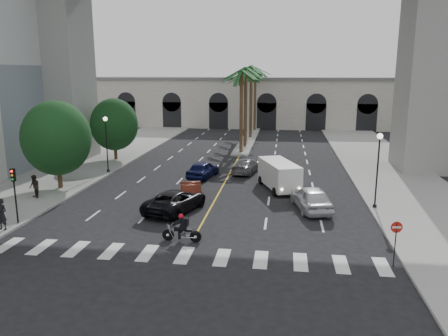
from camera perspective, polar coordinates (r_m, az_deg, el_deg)
ground at (r=24.72m, az=-4.41°, el=-9.91°), size 140.00×140.00×0.00m
sidewalk_left at (r=43.35m, az=-19.77°, el=-0.70°), size 8.00×100.00×0.15m
sidewalk_right at (r=39.74m, az=22.27°, el=-2.05°), size 8.00×100.00×0.15m
median at (r=61.23m, az=3.16°, el=3.70°), size 2.00×24.00×0.20m
pier_building at (r=77.64m, az=4.27°, el=8.63°), size 71.00×10.50×8.50m
palm_a at (r=50.56m, az=2.30°, el=12.11°), size 3.20×3.20×10.30m
palm_b at (r=54.53m, az=2.84°, el=12.42°), size 3.20×3.20×10.60m
palm_c at (r=58.55m, az=2.89°, el=11.97°), size 3.20×3.20×10.10m
palm_d at (r=62.50m, az=3.56°, el=12.66°), size 3.20×3.20×10.90m
palm_e at (r=66.51m, az=3.61°, el=12.25°), size 3.20×3.20×10.40m
palm_f at (r=70.48m, az=4.12°, el=12.48°), size 3.20×3.20×10.70m
street_tree_mid at (r=37.35m, az=-21.02°, el=3.65°), size 5.44×5.44×7.21m
street_tree_far at (r=48.14m, az=-14.15°, el=5.53°), size 5.04×5.04×6.68m
lamp_post_left_far at (r=42.13m, az=-15.11°, el=3.60°), size 0.40×0.40×5.35m
lamp_post_right at (r=31.59m, az=19.46°, el=0.48°), size 0.40×0.40×5.35m
traffic_signal_far at (r=29.66m, az=-25.71°, el=-2.21°), size 0.25×0.18×3.65m
motorcycle_rider at (r=24.88m, az=-5.40°, el=-7.94°), size 2.28×0.61×1.64m
car_a at (r=30.85m, az=11.32°, el=-3.86°), size 3.08×5.33×1.71m
car_b at (r=32.98m, az=-4.40°, el=-2.85°), size 2.48×4.51×1.41m
car_c at (r=30.13m, az=-6.34°, el=-4.27°), size 4.01×5.96×1.52m
car_d at (r=41.40m, az=2.90°, el=0.29°), size 2.77×4.96×1.36m
car_e at (r=39.54m, az=-2.77°, el=-0.16°), size 2.67×4.75×1.53m
cargo_van at (r=35.63m, az=7.22°, el=-0.82°), size 3.70×5.72×2.28m
pedestrian_a at (r=29.20m, az=-27.05°, el=-5.42°), size 0.76×0.55×1.92m
pedestrian_b at (r=35.49m, az=-23.52°, el=-2.23°), size 1.08×1.06×1.75m
do_not_enter_sign at (r=22.90m, az=21.55°, el=-8.05°), size 0.58×0.10×2.35m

